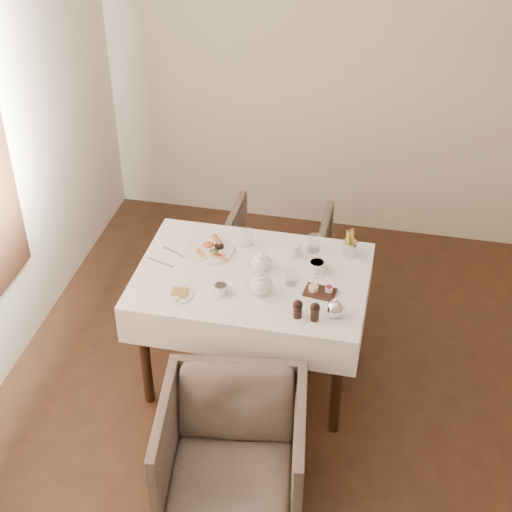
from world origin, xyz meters
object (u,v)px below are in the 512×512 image
object	(u,v)px
armchair_near	(233,453)
breakfast_plate	(209,250)
table	(252,291)
armchair_far	(277,255)
teapot_centre	(261,261)

from	to	relation	value
armchair_near	breakfast_plate	distance (m)	1.20
table	armchair_far	size ratio (longest dim) A/B	1.91
table	breakfast_plate	distance (m)	0.36
armchair_near	armchair_far	world-z (taller)	armchair_near
armchair_near	armchair_far	distance (m)	1.71
armchair_near	breakfast_plate	world-z (taller)	breakfast_plate
breakfast_plate	teapot_centre	size ratio (longest dim) A/B	1.83
breakfast_plate	teapot_centre	bearing A→B (deg)	-30.22
table	armchair_far	distance (m)	0.88
armchair_near	teapot_centre	distance (m)	1.06
armchair_near	armchair_far	bearing A→B (deg)	85.64
breakfast_plate	teapot_centre	xyz separation A→B (m)	(0.33, -0.12, 0.05)
table	armchair_near	size ratio (longest dim) A/B	1.77
armchair_far	breakfast_plate	distance (m)	0.85
armchair_near	teapot_centre	xyz separation A→B (m)	(-0.05, 0.94, 0.49)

